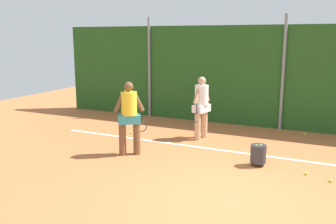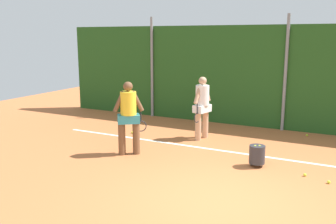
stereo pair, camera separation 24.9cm
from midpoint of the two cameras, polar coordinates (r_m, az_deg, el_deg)
ground_plane at (r=8.61m, az=13.19°, el=-8.74°), size 25.28×25.28×0.00m
hedge_fence_backdrop at (r=12.33m, az=18.26°, el=4.98°), size 16.43×0.25×3.30m
fence_post_left at (r=13.67m, az=-1.96°, el=6.83°), size 0.10×0.10×3.62m
fence_post_center at (r=12.14m, az=18.18°, el=5.66°), size 0.10×0.10×3.62m
court_baseline_paint at (r=9.64m, az=14.78°, el=-6.58°), size 12.01×0.10×0.01m
player_foreground_near at (r=9.26m, az=-5.31°, el=-0.34°), size 0.67×0.61×1.86m
player_midcourt at (r=10.70m, az=5.94°, el=1.15°), size 0.43×0.82×1.82m
ball_hopper at (r=8.81m, az=14.33°, el=-6.33°), size 0.36×0.36×0.51m
tennis_ball_2 at (r=8.61m, az=21.10°, el=-9.01°), size 0.07×0.07×0.07m
tennis_ball_3 at (r=8.39m, az=24.30°, el=-9.81°), size 0.07×0.07×0.07m
tennis_ball_4 at (r=11.48m, az=-4.90°, el=-3.16°), size 0.07×0.07×0.07m
tennis_ball_6 at (r=11.93m, az=21.15°, el=-3.35°), size 0.07×0.07×0.07m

